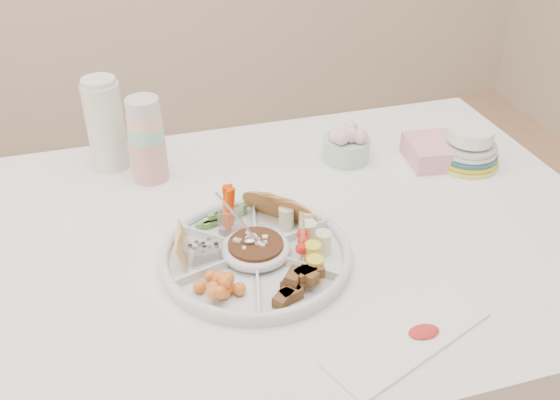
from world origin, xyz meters
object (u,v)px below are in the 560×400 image
object	(u,v)px
party_tray	(256,252)
thermos	(105,123)
plate_stack	(469,146)
dining_table	(268,355)

from	to	relation	value
party_tray	thermos	size ratio (longest dim) A/B	1.60
party_tray	plate_stack	distance (m)	0.65
party_tray	thermos	world-z (taller)	thermos
thermos	dining_table	bearing A→B (deg)	-52.41
dining_table	plate_stack	world-z (taller)	plate_stack
plate_stack	party_tray	bearing A→B (deg)	-159.55
dining_table	party_tray	xyz separation A→B (m)	(-0.05, -0.09, 0.40)
thermos	plate_stack	size ratio (longest dim) A/B	1.49
thermos	plate_stack	bearing A→B (deg)	-15.96
party_tray	thermos	bearing A→B (deg)	117.96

